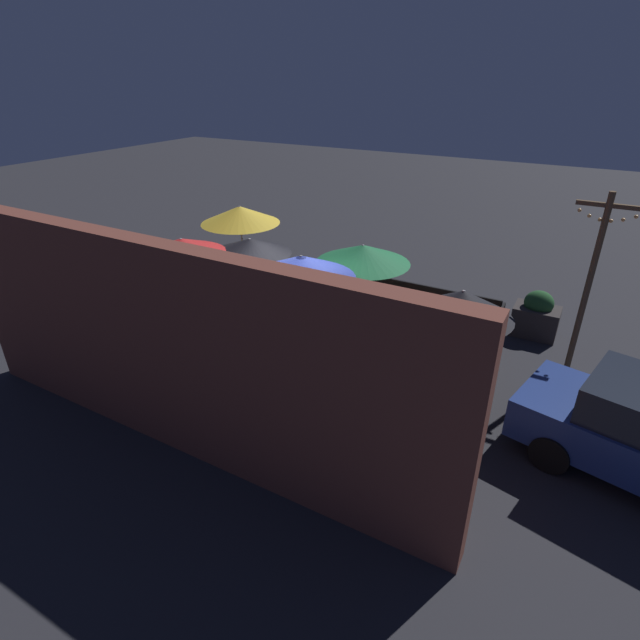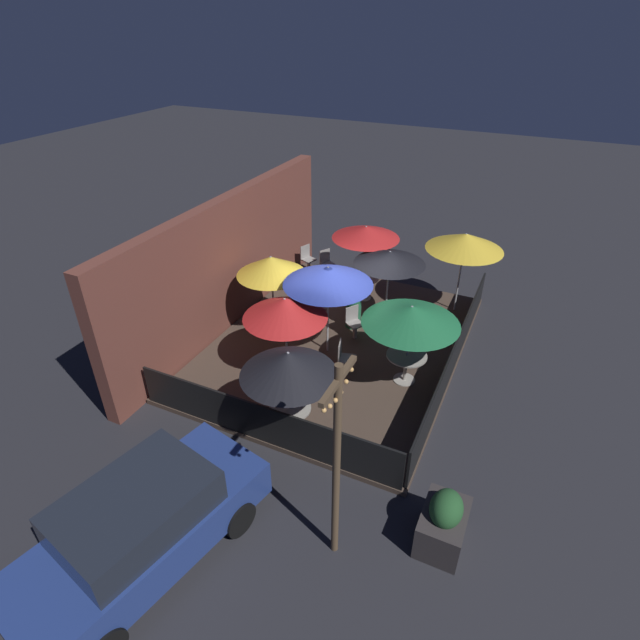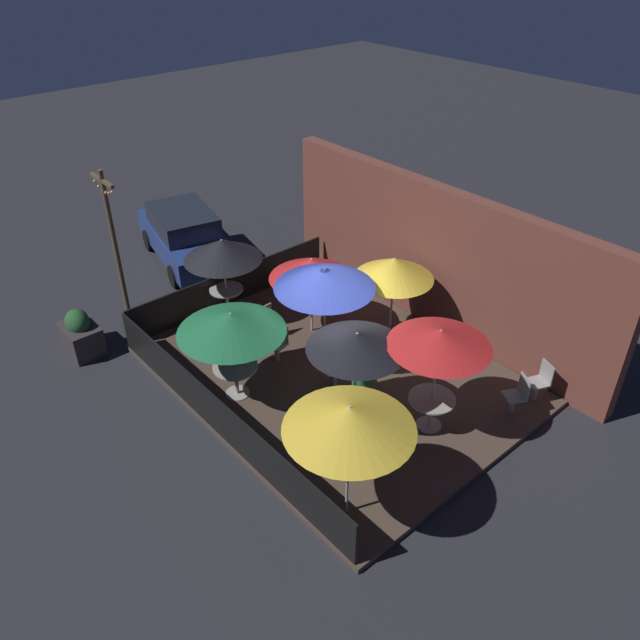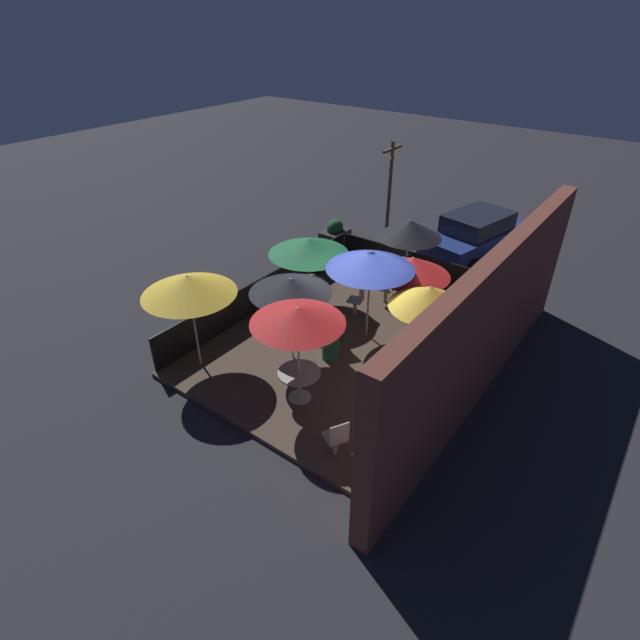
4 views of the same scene
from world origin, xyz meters
name	(u,v)px [view 3 (image 3 of 4)]	position (x,y,z in m)	size (l,w,h in m)	color
ground_plane	(334,376)	(0.00, 0.00, 0.00)	(60.00, 60.00, 0.00)	#26262B
patio_deck	(334,374)	(0.00, 0.00, 0.06)	(8.04, 6.19, 0.12)	#47382D
building_wall	(437,260)	(0.00, 3.32, 1.83)	(9.64, 0.36, 3.65)	brown
fence_front	(218,416)	(0.00, -3.05, 0.59)	(7.84, 0.05, 0.95)	black
fence_side_left	(233,286)	(-3.98, 0.00, 0.59)	(0.05, 5.99, 0.95)	black
patio_umbrella_0	(222,250)	(-3.57, -0.44, 1.98)	(1.93, 1.93, 2.12)	#B2B2B7
patio_umbrella_1	(231,322)	(-0.80, -2.07, 1.97)	(2.24, 2.24, 2.07)	#B2B2B7
patio_umbrella_2	(440,338)	(2.56, 0.29, 2.29)	(1.97, 1.97, 2.35)	#B2B2B7
patio_umbrella_3	(311,268)	(-1.60, 0.71, 1.87)	(2.01, 2.01, 2.00)	#B2B2B7
patio_umbrella_4	(357,341)	(1.49, -0.79, 2.15)	(1.93, 1.93, 2.21)	#B2B2B7
patio_umbrella_5	(349,418)	(3.05, -2.44, 2.30)	(2.15, 2.15, 2.42)	#B2B2B7
patio_umbrella_6	(394,268)	(-0.11, 1.92, 2.06)	(1.85, 1.85, 2.19)	#B2B2B7
patio_umbrella_7	(325,278)	(-0.46, 0.13, 2.31)	(2.21, 2.21, 2.42)	#B2B2B7
dining_table_0	(227,294)	(-3.57, -0.44, 0.71)	(0.85, 0.85, 0.75)	#9E998E
dining_table_1	(236,372)	(-0.80, -2.07, 0.72)	(0.96, 0.96, 0.75)	#9E998E
dining_table_2	(431,404)	(2.56, 0.29, 0.70)	(0.94, 0.94, 0.72)	#9E998E
patio_chair_0	(541,380)	(3.52, 2.68, 0.61)	(0.52, 0.52, 0.91)	gray
patio_chair_1	(262,319)	(-2.19, -0.35, 0.62)	(0.43, 0.43, 0.91)	gray
patio_chair_2	(338,368)	(0.42, -0.25, 0.61)	(0.56, 0.56, 0.91)	gray
patio_chair_3	(278,342)	(-1.18, -0.65, 0.61)	(0.49, 0.49, 0.91)	gray
patio_chair_4	(518,394)	(3.46, 1.93, 0.61)	(0.54, 0.54, 0.91)	gray
patron_0	(362,372)	(0.94, -0.03, 0.70)	(0.60, 0.60, 1.31)	#236642
planter_box	(81,334)	(-4.62, -3.88, 0.50)	(1.04, 0.73, 1.15)	#332D2D
light_post	(114,238)	(-5.52, -2.29, 2.17)	(1.10, 0.12, 3.88)	brown
parked_car_0	(185,235)	(-6.99, 0.39, 0.84)	(4.42, 2.55, 1.62)	navy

